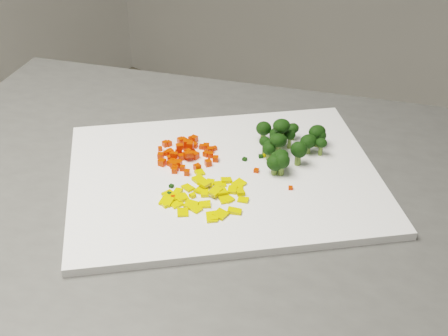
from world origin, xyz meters
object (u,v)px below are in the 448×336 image
Objects in this scene: carrot_pile at (186,149)px; cutting_board at (224,177)px; pepper_pile at (205,191)px; broccoli_pile at (289,140)px.

cutting_board is at bearing -1.46° from carrot_pile.
pepper_pile is 0.97× the size of broccoli_pile.
cutting_board is at bearing -115.30° from broccoli_pile.
broccoli_pile reaches higher than carrot_pile.
pepper_pile is (0.01, -0.06, 0.01)m from cutting_board.
carrot_pile is 0.83× the size of broccoli_pile.
broccoli_pile is at bearing 77.53° from pepper_pile.
pepper_pile is (0.09, -0.06, -0.01)m from carrot_pile.
broccoli_pile reaches higher than pepper_pile.
carrot_pile reaches higher than pepper_pile.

